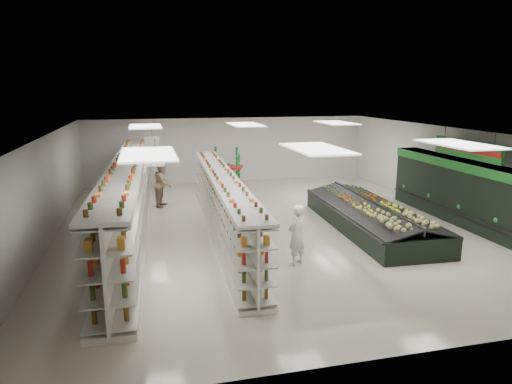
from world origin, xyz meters
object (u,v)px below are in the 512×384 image
object	(u,v)px
gondola_center	(223,207)
soda_endcap	(227,169)
gondola_left	(129,202)
shopper_main	(296,235)
produce_island	(370,216)
shopper_background	(163,183)

from	to	relation	value
gondola_center	soda_endcap	world-z (taller)	gondola_center
gondola_left	shopper_main	bearing A→B (deg)	-38.81
produce_island	soda_endcap	world-z (taller)	soda_endcap
gondola_left	produce_island	size ratio (longest dim) A/B	2.01
gondola_center	produce_island	size ratio (longest dim) A/B	1.68
produce_island	shopper_main	bearing A→B (deg)	-144.40
soda_endcap	shopper_main	world-z (taller)	soda_endcap
gondola_center	produce_island	bearing A→B (deg)	-5.20
gondola_center	shopper_background	xyz separation A→B (m)	(-1.69, 4.10, 0.03)
soda_endcap	shopper_background	xyz separation A→B (m)	(-3.15, -3.07, 0.06)
produce_island	shopper_main	world-z (taller)	shopper_main
produce_island	shopper_background	xyz separation A→B (m)	(-6.57, 4.72, 0.48)
gondola_center	soda_endcap	distance (m)	7.32
gondola_left	soda_endcap	xyz separation A→B (m)	(4.35, 6.49, -0.20)
gondola_center	soda_endcap	bearing A→B (deg)	80.61
produce_island	soda_endcap	xyz separation A→B (m)	(-3.42, 7.80, 0.42)
produce_island	soda_endcap	bearing A→B (deg)	113.70
produce_island	shopper_main	size ratio (longest dim) A/B	4.05
gondola_left	soda_endcap	bearing A→B (deg)	58.20
gondola_left	soda_endcap	size ratio (longest dim) A/B	7.53
gondola_left	shopper_main	xyz separation A→B (m)	(4.35, -3.76, -0.24)
gondola_left	soda_endcap	world-z (taller)	gondola_left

